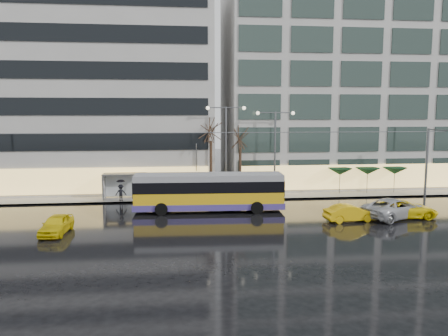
{
  "coord_description": "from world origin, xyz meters",
  "views": [
    {
      "loc": [
        -2.94,
        -32.44,
        8.59
      ],
      "look_at": [
        1.17,
        5.0,
        3.77
      ],
      "focal_mm": 35.0,
      "sensor_mm": 36.0,
      "label": 1
    }
  ],
  "objects": [
    {
      "name": "ground",
      "position": [
        0.0,
        0.0,
        0.0
      ],
      "size": [
        140.0,
        140.0,
        0.0
      ],
      "primitive_type": "plane",
      "color": "black",
      "rests_on": "ground"
    },
    {
      "name": "pedestrian_c",
      "position": [
        -8.26,
        9.4,
        1.26
      ],
      "size": [
        1.05,
        0.83,
        2.11
      ],
      "color": "black",
      "rests_on": "sidewalk"
    },
    {
      "name": "tree_b",
      "position": [
        3.5,
        11.2,
        6.4
      ],
      "size": [
        3.2,
        3.2,
        7.7
      ],
      "color": "black",
      "rests_on": "sidewalk"
    },
    {
      "name": "taxi_a",
      "position": [
        -11.49,
        -1.12,
        0.68
      ],
      "size": [
        1.9,
        4.11,
        1.37
      ],
      "primitive_type": "imported",
      "rotation": [
        0.0,
        0.0,
        -0.07
      ],
      "color": "yellow",
      "rests_on": "ground"
    },
    {
      "name": "bus_shelter",
      "position": [
        -8.38,
        10.69,
        1.96
      ],
      "size": [
        4.2,
        1.6,
        2.51
      ],
      "color": "#595B60",
      "rests_on": "sidewalk"
    },
    {
      "name": "street_lamp_near",
      "position": [
        2.0,
        10.8,
        5.99
      ],
      "size": [
        3.96,
        0.36,
        9.03
      ],
      "color": "#595B60",
      "rests_on": "sidewalk"
    },
    {
      "name": "kerb",
      "position": [
        2.0,
        9.05,
        0.07
      ],
      "size": [
        80.0,
        0.1,
        0.15
      ],
      "primitive_type": "cube",
      "color": "slate",
      "rests_on": "ground"
    },
    {
      "name": "pedestrian_a",
      "position": [
        -4.29,
        9.49,
        1.58
      ],
      "size": [
        1.04,
        1.06,
        2.19
      ],
      "color": "black",
      "rests_on": "sidewalk"
    },
    {
      "name": "building_left",
      "position": [
        -16.0,
        19.0,
        11.15
      ],
      "size": [
        34.0,
        14.0,
        22.0
      ],
      "primitive_type": "cube",
      "color": "#A3A09B",
      "rests_on": "sidewalk"
    },
    {
      "name": "parasol_a",
      "position": [
        14.0,
        11.0,
        2.45
      ],
      "size": [
        2.5,
        2.5,
        2.65
      ],
      "color": "#595B60",
      "rests_on": "sidewalk"
    },
    {
      "name": "catenary",
      "position": [
        1.0,
        7.94,
        4.25
      ],
      "size": [
        42.24,
        5.12,
        7.0
      ],
      "color": "#595B60",
      "rests_on": "ground"
    },
    {
      "name": "taxi_c",
      "position": [
        15.64,
        0.75,
        0.71
      ],
      "size": [
        5.31,
        2.84,
        1.42
      ],
      "primitive_type": "imported",
      "rotation": [
        0.0,
        0.0,
        1.47
      ],
      "color": "yellow",
      "rests_on": "ground"
    },
    {
      "name": "sedan_silver",
      "position": [
        14.66,
        0.75,
        0.81
      ],
      "size": [
        6.41,
        4.99,
        1.62
      ],
      "primitive_type": "imported",
      "rotation": [
        0.0,
        0.0,
        2.03
      ],
      "color": "#B6B6BB",
      "rests_on": "ground"
    },
    {
      "name": "taxi_b",
      "position": [
        10.68,
        0.06,
        0.67
      ],
      "size": [
        4.21,
        1.81,
        1.35
      ],
      "primitive_type": "imported",
      "rotation": [
        0.0,
        0.0,
        1.67
      ],
      "color": "yellow",
      "rests_on": "ground"
    },
    {
      "name": "sidewalk",
      "position": [
        2.0,
        14.0,
        0.07
      ],
      "size": [
        80.0,
        10.0,
        0.15
      ],
      "primitive_type": "cube",
      "color": "gray",
      "rests_on": "ground"
    },
    {
      "name": "parasol_c",
      "position": [
        20.0,
        11.0,
        2.45
      ],
      "size": [
        2.5,
        2.5,
        2.65
      ],
      "color": "#595B60",
      "rests_on": "sidewalk"
    },
    {
      "name": "street_lamp_far",
      "position": [
        7.0,
        10.8,
        5.71
      ],
      "size": [
        3.96,
        0.36,
        8.53
      ],
      "color": "#595B60",
      "rests_on": "sidewalk"
    },
    {
      "name": "tree_a",
      "position": [
        0.5,
        11.0,
        7.09
      ],
      "size": [
        3.2,
        3.2,
        8.4
      ],
      "color": "black",
      "rests_on": "sidewalk"
    },
    {
      "name": "pedestrian_b",
      "position": [
        -5.26,
        11.32,
        1.02
      ],
      "size": [
        0.88,
        0.7,
        1.74
      ],
      "color": "black",
      "rests_on": "sidewalk"
    },
    {
      "name": "parasol_b",
      "position": [
        17.0,
        11.0,
        2.45
      ],
      "size": [
        2.5,
        2.5,
        2.65
      ],
      "color": "#595B60",
      "rests_on": "sidewalk"
    },
    {
      "name": "building_right",
      "position": [
        19.0,
        19.0,
        12.65
      ],
      "size": [
        32.0,
        14.0,
        25.0
      ],
      "primitive_type": "cube",
      "color": "#A3A09B",
      "rests_on": "sidewalk"
    },
    {
      "name": "trolleybus",
      "position": [
        -0.18,
        4.82,
        1.61
      ],
      "size": [
        12.96,
        5.25,
        5.96
      ],
      "color": "gold",
      "rests_on": "ground"
    }
  ]
}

